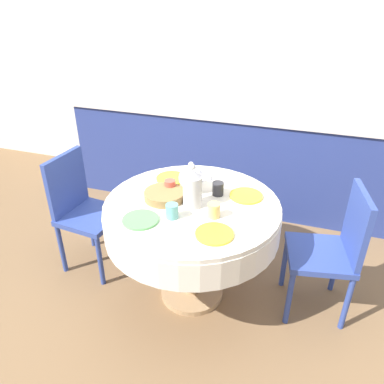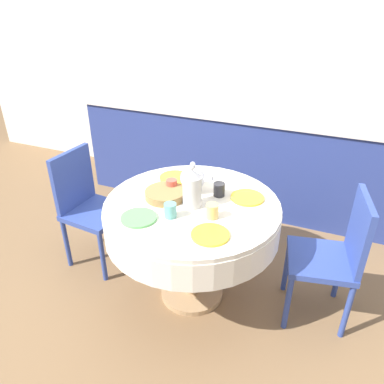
# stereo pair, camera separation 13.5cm
# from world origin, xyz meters

# --- Properties ---
(ground_plane) EXTENTS (12.00, 12.00, 0.00)m
(ground_plane) POSITION_xyz_m (0.00, 0.00, 0.00)
(ground_plane) COLOR brown
(wall_back) EXTENTS (7.00, 0.05, 2.60)m
(wall_back) POSITION_xyz_m (0.00, 1.78, 1.30)
(wall_back) COLOR silver
(wall_back) RESTS_ON ground_plane
(kitchen_counter) EXTENTS (3.24, 0.64, 0.95)m
(kitchen_counter) POSITION_xyz_m (0.00, 1.45, 0.48)
(kitchen_counter) COLOR navy
(kitchen_counter) RESTS_ON ground_plane
(dining_table) EXTENTS (1.11, 1.11, 0.76)m
(dining_table) POSITION_xyz_m (0.00, 0.00, 0.63)
(dining_table) COLOR tan
(dining_table) RESTS_ON ground_plane
(chair_left) EXTENTS (0.47, 0.47, 0.91)m
(chair_left) POSITION_xyz_m (0.88, 0.17, 0.51)
(chair_left) COLOR #2D428E
(chair_left) RESTS_ON ground_plane
(chair_right) EXTENTS (0.44, 0.44, 0.91)m
(chair_right) POSITION_xyz_m (-0.89, 0.09, 0.51)
(chair_right) COLOR #2D428E
(chair_right) RESTS_ON ground_plane
(plate_near_left) EXTENTS (0.21, 0.21, 0.01)m
(plate_near_left) POSITION_xyz_m (-0.22, -0.28, 0.77)
(plate_near_left) COLOR #5BA85B
(plate_near_left) RESTS_ON dining_table
(cup_near_left) EXTENTS (0.07, 0.07, 0.09)m
(cup_near_left) POSITION_xyz_m (-0.06, -0.19, 0.80)
(cup_near_left) COLOR #5BA39E
(cup_near_left) RESTS_ON dining_table
(plate_near_right) EXTENTS (0.21, 0.21, 0.01)m
(plate_near_right) POSITION_xyz_m (0.22, -0.28, 0.77)
(plate_near_right) COLOR yellow
(plate_near_right) RESTS_ON dining_table
(cup_near_right) EXTENTS (0.07, 0.07, 0.09)m
(cup_near_right) POSITION_xyz_m (0.17, -0.10, 0.80)
(cup_near_right) COLOR #DBB766
(cup_near_right) RESTS_ON dining_table
(plate_far_left) EXTENTS (0.21, 0.21, 0.01)m
(plate_far_left) POSITION_xyz_m (-0.24, 0.26, 0.77)
(plate_far_left) COLOR yellow
(plate_far_left) RESTS_ON dining_table
(cup_far_left) EXTENTS (0.07, 0.07, 0.09)m
(cup_far_left) POSITION_xyz_m (-0.18, 0.09, 0.80)
(cup_far_left) COLOR #CC4C3D
(cup_far_left) RESTS_ON dining_table
(plate_far_right) EXTENTS (0.21, 0.21, 0.01)m
(plate_far_right) POSITION_xyz_m (0.30, 0.19, 0.77)
(plate_far_right) COLOR yellow
(plate_far_right) RESTS_ON dining_table
(cup_far_right) EXTENTS (0.07, 0.07, 0.09)m
(cup_far_right) POSITION_xyz_m (0.12, 0.16, 0.80)
(cup_far_right) COLOR #28282D
(cup_far_right) RESTS_ON dining_table
(coffee_carafe) EXTENTS (0.12, 0.12, 0.28)m
(coffee_carafe) POSITION_xyz_m (0.01, -0.03, 0.88)
(coffee_carafe) COLOR #B2B2B7
(coffee_carafe) RESTS_ON dining_table
(teapot) EXTENTS (0.22, 0.16, 0.21)m
(teapot) POSITION_xyz_m (-0.05, 0.15, 0.85)
(teapot) COLOR white
(teapot) RESTS_ON dining_table
(bread_basket) EXTENTS (0.26, 0.26, 0.05)m
(bread_basket) POSITION_xyz_m (-0.18, -0.00, 0.79)
(bread_basket) COLOR olive
(bread_basket) RESTS_ON dining_table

